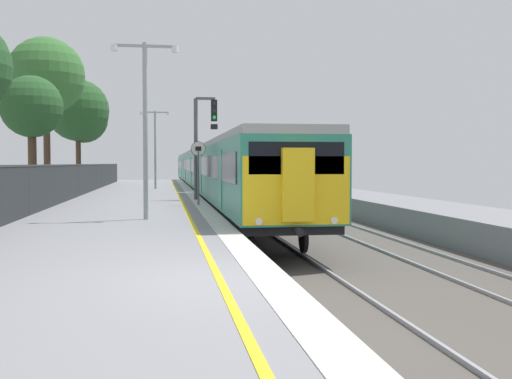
% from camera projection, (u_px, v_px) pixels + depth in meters
% --- Properties ---
extents(ground, '(17.40, 110.00, 1.21)m').
position_uv_depth(ground, '(413.00, 313.00, 9.34)').
color(ground, gray).
extents(commuter_train_at_platform, '(2.83, 64.37, 3.81)m').
position_uv_depth(commuter_train_at_platform, '(206.00, 169.00, 46.48)').
color(commuter_train_at_platform, '#2D846B').
rests_on(commuter_train_at_platform, ground).
extents(signal_gantry, '(1.10, 0.24, 4.75)m').
position_uv_depth(signal_gantry, '(202.00, 136.00, 28.25)').
color(signal_gantry, '#47474C').
rests_on(signal_gantry, ground).
extents(speed_limit_sign, '(0.59, 0.08, 2.58)m').
position_uv_depth(speed_limit_sign, '(198.00, 164.00, 24.58)').
color(speed_limit_sign, '#59595B').
rests_on(speed_limit_sign, ground).
extents(platform_lamp_mid, '(2.00, 0.20, 5.29)m').
position_uv_depth(platform_lamp_mid, '(145.00, 115.00, 18.24)').
color(platform_lamp_mid, '#93999E').
rests_on(platform_lamp_mid, ground).
extents(platform_lamp_far, '(2.00, 0.20, 5.18)m').
position_uv_depth(platform_lamp_far, '(155.00, 142.00, 40.51)').
color(platform_lamp_far, '#93999E').
rests_on(platform_lamp_far, ground).
extents(background_tree_left, '(4.58, 4.58, 9.23)m').
position_uv_depth(background_tree_left, '(46.00, 78.00, 36.32)').
color(background_tree_left, '#473323').
rests_on(background_tree_left, ground).
extents(background_tree_centre, '(3.14, 3.14, 6.14)m').
position_uv_depth(background_tree_centre, '(33.00, 109.00, 30.80)').
color(background_tree_centre, '#473323').
rests_on(background_tree_centre, ground).
extents(background_tree_right, '(4.58, 4.61, 7.92)m').
position_uv_depth(background_tree_right, '(80.00, 113.00, 45.29)').
color(background_tree_right, '#473323').
rests_on(background_tree_right, ground).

